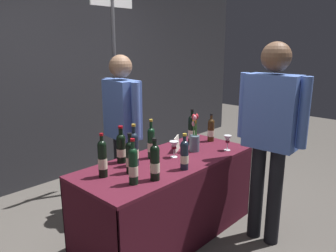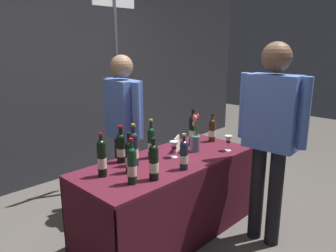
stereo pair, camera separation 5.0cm
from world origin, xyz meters
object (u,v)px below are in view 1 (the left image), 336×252
Objects in this scene: wine_glass_near_vendor at (174,146)px; booth_signpost at (115,73)px; featured_wine_bottle at (192,130)px; vendor_presenter at (123,122)px; flower_vase at (194,138)px; taster_foreground_right at (271,127)px; tasting_table at (168,183)px; wine_glass_mid at (228,140)px; display_bottle_0 at (133,165)px.

booth_signpost reaches higher than wine_glass_near_vendor.
featured_wine_bottle is 0.68m from vendor_presenter.
flower_vase is 0.21× the size of taster_foreground_right.
featured_wine_bottle is 0.81m from taster_foreground_right.
wine_glass_near_vendor is at bearing 13.17° from vendor_presenter.
flower_vase is (-0.14, -0.15, -0.03)m from featured_wine_bottle.
wine_glass_near_vendor reaches higher than tasting_table.
wine_glass_near_vendor is (-0.40, -0.12, -0.05)m from featured_wine_bottle.
wine_glass_mid is 0.09× the size of vendor_presenter.
tasting_table is at bearing 35.51° from taster_foreground_right.
flower_vase is at bearing -134.07° from featured_wine_bottle.
booth_signpost is (-0.23, 1.36, 0.55)m from wine_glass_mid.
vendor_presenter reaches higher than featured_wine_bottle.
flower_vase reaches higher than wine_glass_mid.
featured_wine_bottle is 1.01× the size of flower_vase.
taster_foreground_right is 0.76× the size of booth_signpost.
display_bottle_0 is 0.88m from flower_vase.
featured_wine_bottle is 0.22× the size of vendor_presenter.
tasting_table is 11.36× the size of wine_glass_near_vendor.
wine_glass_mid is 1.49m from booth_signpost.
display_bottle_0 is at bearing -170.53° from flower_vase.
featured_wine_bottle is at bearing -81.77° from booth_signpost.
wine_glass_mid is 0.31m from flower_vase.
vendor_presenter is at bearing 55.15° from display_bottle_0.
display_bottle_0 is 0.96m from vendor_presenter.
booth_signpost is at bearing 56.15° from display_bottle_0.
taster_foreground_right is at bearing -74.00° from flower_vase.
display_bottle_0 is at bearing -164.74° from wine_glass_near_vendor.
flower_vase is 0.22× the size of vendor_presenter.
featured_wine_bottle is 0.37m from wine_glass_mid.
vendor_presenter is at bearing 18.54° from taster_foreground_right.
wine_glass_mid is (0.57, -0.23, 0.32)m from tasting_table.
flower_vase is 1.26m from booth_signpost.
taster_foreground_right is (0.53, -0.66, 0.53)m from tasting_table.
wine_glass_near_vendor is at bearing 4.93° from tasting_table.
tasting_table is 0.73× the size of booth_signpost.
taster_foreground_right is (0.18, -0.64, 0.19)m from flower_vase.
vendor_presenter is (-0.55, 0.85, 0.12)m from wine_glass_mid.
featured_wine_bottle is 1.06× the size of display_bottle_0.
booth_signpost reaches higher than vendor_presenter.
flower_vase is (0.26, -0.02, 0.02)m from wine_glass_near_vendor.
booth_signpost is at bearing 73.40° from tasting_table.
flower_vase is at bearing -4.84° from wine_glass_near_vendor.
vendor_presenter is at bearing 122.90° from wine_glass_mid.
wine_glass_near_vendor is at bearing 30.50° from taster_foreground_right.
featured_wine_bottle reaches higher than tasting_table.
display_bottle_0 is at bearing -123.85° from booth_signpost.
tasting_table is 0.62m from featured_wine_bottle.
featured_wine_bottle is at bearing 16.01° from display_bottle_0.
tasting_table is 0.48m from flower_vase.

